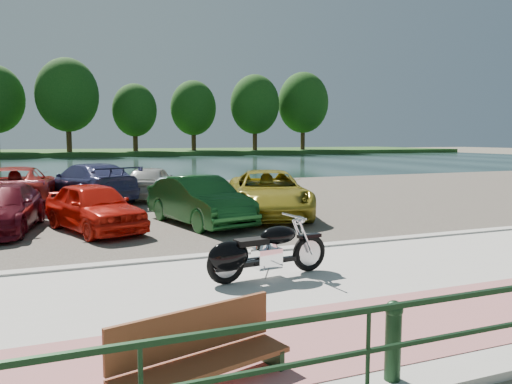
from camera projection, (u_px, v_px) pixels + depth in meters
The scene contains 18 objects.
ground at pixel (333, 278), 8.94m from camera, with size 200.00×200.00×0.00m, color #595447.
promenade at pixel (365, 291), 8.01m from camera, with size 60.00×6.00×0.10m, color #B3B0A9.
pink_path at pixel (429, 319), 6.62m from camera, with size 60.00×2.00×0.01m, color #A9645F.
kerb at pixel (286, 250), 10.78m from camera, with size 60.00×0.30×0.14m, color #B3B0A9.
parking_lot at pixel (186, 203), 19.10m from camera, with size 60.00×18.00×0.04m, color #3C3730.
river at pixel (111, 165), 45.90m from camera, with size 120.00×40.00×0.00m, color #1B302D.
far_bank at pixel (90, 152), 75.43m from camera, with size 120.00×24.00×0.60m, color #224418.
bollards at pixel (379, 339), 4.85m from camera, with size 10.68×0.18×0.81m.
far_trees at pixel (123, 102), 70.51m from camera, with size 70.25×10.68×12.52m.
motorcycle at pixel (258, 252), 8.45m from camera, with size 2.33×0.75×1.05m.
park_bench at pixel (199, 351), 4.86m from camera, with size 1.86×0.90×0.72m.
car_3 at pixel (1, 209), 13.05m from camera, with size 1.71×4.21×1.22m, color #540C16.
car_4 at pixel (94, 207), 13.11m from camera, with size 1.53×3.80×1.29m, color red.
car_5 at pixel (199, 201), 14.14m from camera, with size 1.45×4.15×1.37m, color #114017.
car_6 at pixel (268, 193), 15.71m from camera, with size 2.38×5.16×1.43m, color #A19225.
car_10 at pixel (17, 187), 17.80m from camera, with size 2.40×5.21×1.45m, color #A1211A.
car_11 at pixel (89, 183), 19.09m from camera, with size 2.10×5.17×1.50m, color navy.
car_12 at pixel (151, 182), 20.10m from camera, with size 1.60×3.98×1.36m, color #B4B3AF.
Camera 1 is at (-4.51, -7.60, 2.49)m, focal length 35.00 mm.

